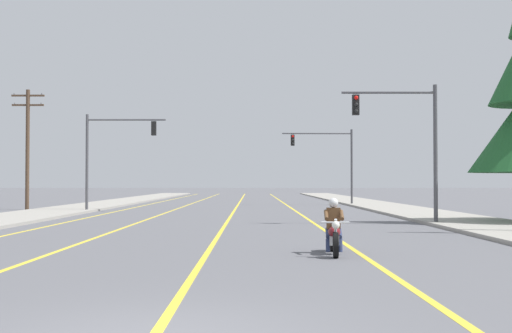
% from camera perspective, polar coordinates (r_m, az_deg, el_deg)
% --- Properties ---
extents(lane_stripe_center, '(0.16, 100.00, 0.01)m').
position_cam_1_polar(lane_stripe_center, '(52.78, -1.62, -3.43)').
color(lane_stripe_center, yellow).
rests_on(lane_stripe_center, ground).
extents(lane_stripe_left, '(0.16, 100.00, 0.01)m').
position_cam_1_polar(lane_stripe_left, '(53.04, -6.05, -3.41)').
color(lane_stripe_left, yellow).
rests_on(lane_stripe_left, ground).
extents(lane_stripe_right, '(0.16, 100.00, 0.01)m').
position_cam_1_polar(lane_stripe_right, '(52.85, 2.73, -3.43)').
color(lane_stripe_right, yellow).
rests_on(lane_stripe_right, ground).
extents(lane_stripe_far_left, '(0.16, 100.00, 0.01)m').
position_cam_1_polar(lane_stripe_far_left, '(53.48, -9.69, -3.38)').
color(lane_stripe_far_left, yellow).
rests_on(lane_stripe_far_left, ground).
extents(sidewalk_kerb_right, '(4.40, 110.00, 0.14)m').
position_cam_1_polar(sidewalk_kerb_right, '(48.77, 11.31, -3.49)').
color(sidewalk_kerb_right, '#9E998E').
rests_on(sidewalk_kerb_right, ground).
extents(sidewalk_kerb_left, '(4.40, 110.00, 0.14)m').
position_cam_1_polar(sidewalk_kerb_left, '(49.30, -14.63, -3.45)').
color(sidewalk_kerb_left, '#9E998E').
rests_on(sidewalk_kerb_left, ground).
extents(motorcycle_with_rider, '(0.70, 2.19, 1.46)m').
position_cam_1_polar(motorcycle_with_rider, '(16.89, 6.92, -5.77)').
color(motorcycle_with_rider, black).
rests_on(motorcycle_with_rider, ground).
extents(traffic_signal_near_right, '(4.24, 0.37, 6.20)m').
position_cam_1_polar(traffic_signal_near_right, '(29.22, 13.40, 2.92)').
color(traffic_signal_near_right, '#47474C').
rests_on(traffic_signal_near_right, ground).
extents(traffic_signal_near_left, '(5.09, 0.37, 6.20)m').
position_cam_1_polar(traffic_signal_near_left, '(41.90, -12.83, 1.69)').
color(traffic_signal_near_left, '#47474C').
rests_on(traffic_signal_near_left, ground).
extents(traffic_signal_mid_right, '(5.79, 0.47, 6.20)m').
position_cam_1_polar(traffic_signal_mid_right, '(52.74, 6.68, 1.08)').
color(traffic_signal_mid_right, '#47474C').
rests_on(traffic_signal_mid_right, ground).
extents(utility_pole_left_near, '(2.23, 0.26, 8.17)m').
position_cam_1_polar(utility_pole_left_near, '(46.31, -19.61, 1.87)').
color(utility_pole_left_near, '#4C3828').
rests_on(utility_pole_left_near, ground).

